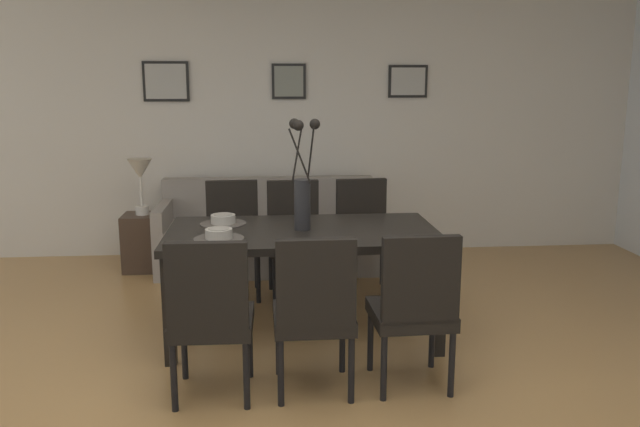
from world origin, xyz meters
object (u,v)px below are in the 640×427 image
dining_table (303,240)px  dining_chair_mid_right (364,230)px  dining_chair_near_right (233,233)px  dining_chair_mid_left (414,303)px  framed_picture_left (166,81)px  side_table (144,242)px  centerpiece_vase (302,188)px  bowl_near_left (219,233)px  bowl_near_right (223,218)px  sofa (269,237)px  framed_picture_right (408,81)px  dining_chair_far_right (295,232)px  dining_chair_near_left (210,311)px  table_lamp (140,174)px  dining_chair_far_left (314,307)px  framed_picture_center (289,81)px

dining_table → dining_chair_mid_right: (0.56, 0.92, -0.15)m
dining_chair_near_right → dining_chair_mid_left: bearing=-58.8°
framed_picture_left → dining_chair_near_right: bearing=-62.3°
dining_chair_mid_right → side_table: dining_chair_mid_right is taller
centerpiece_vase → bowl_near_left: bearing=-157.9°
bowl_near_right → sofa: bowl_near_right is taller
dining_table → sofa: (-0.22, 1.70, -0.39)m
bowl_near_left → framed_picture_right: size_ratio=0.44×
dining_chair_far_right → dining_chair_mid_right: size_ratio=1.00×
dining_chair_far_right → bowl_near_left: (-0.53, -1.10, 0.27)m
dining_chair_far_right → centerpiece_vase: bearing=-89.1°
dining_chair_near_left → bowl_near_right: dining_chair_near_left is taller
dining_chair_far_right → dining_chair_near_right: bearing=175.8°
sofa → table_lamp: 1.31m
centerpiece_vase → bowl_near_right: size_ratio=4.32×
dining_chair_mid_left → bowl_near_left: bearing=149.6°
bowl_near_right → dining_chair_mid_right: bearing=32.5°
framed_picture_right → bowl_near_left: bearing=-125.5°
dining_chair_far_right → bowl_near_left: 1.25m
dining_chair_mid_right → dining_chair_mid_left: bearing=-89.7°
dining_chair_near_right → dining_chair_mid_left: same height
dining_chair_near_right → bowl_near_right: bearing=-92.1°
dining_chair_mid_right → framed_picture_left: (-1.73, 1.26, 1.20)m
dining_table → framed_picture_left: 2.69m
dining_chair_near_right → dining_chair_mid_right: size_ratio=1.00×
dining_chair_mid_left → table_lamp: size_ratio=1.80×
dining_chair_near_right → sofa: 0.87m
dining_chair_near_left → dining_chair_far_right: same height
bowl_near_right → side_table: size_ratio=0.33×
dining_chair_near_left → dining_chair_far_left: 0.56m
dining_chair_near_right → framed_picture_right: bearing=36.7°
bowl_near_left → sofa: size_ratio=0.08×
dining_chair_far_right → framed_picture_center: framed_picture_center is taller
bowl_near_left → sofa: bowl_near_left is taller
dining_table → dining_chair_near_right: bearing=119.1°
side_table → framed_picture_center: size_ratio=1.53×
dining_table → framed_picture_left: size_ratio=4.14×
dining_table → table_lamp: 2.17m
dining_chair_near_right → side_table: dining_chair_near_right is taller
dining_chair_near_right → side_table: size_ratio=1.77×
dining_table → dining_chair_near_left: bearing=-121.3°
dining_chair_far_right → dining_chair_far_left: bearing=-89.2°
dining_table → dining_chair_mid_right: size_ratio=1.96×
dining_chair_far_right → centerpiece_vase: 1.02m
dining_chair_far_left → framed_picture_left: 3.50m
dining_chair_near_right → dining_chair_far_right: (0.50, -0.04, 0.00)m
dining_chair_far_left → centerpiece_vase: (-0.01, 0.88, 0.51)m
dining_table → side_table: (-1.37, 1.67, -0.41)m
dining_chair_near_right → side_table: 1.16m
side_table → framed_picture_right: size_ratio=1.34×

